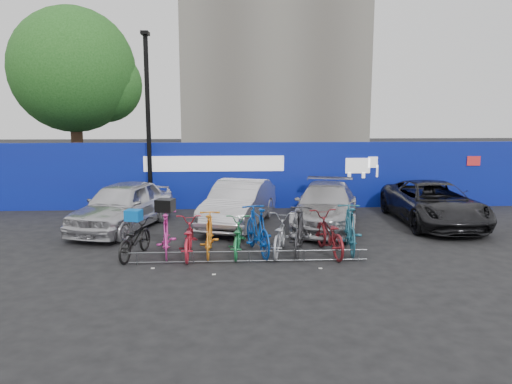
{
  "coord_description": "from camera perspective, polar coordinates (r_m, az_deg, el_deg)",
  "views": [
    {
      "loc": [
        -0.42,
        -11.87,
        3.56
      ],
      "look_at": [
        0.3,
        2.0,
        1.26
      ],
      "focal_mm": 35.0,
      "sensor_mm": 36.0,
      "label": 1
    }
  ],
  "objects": [
    {
      "name": "cargo_crate",
      "position": [
        12.37,
        -13.82,
        -2.6
      ],
      "size": [
        0.43,
        0.37,
        0.27
      ],
      "primitive_type": "cube",
      "rotation": [
        0.0,
        0.0,
        -0.26
      ],
      "color": "#075AB8",
      "rests_on": "bike_0"
    },
    {
      "name": "car_2",
      "position": [
        15.44,
        7.99,
        -1.53
      ],
      "size": [
        2.9,
        4.83,
        1.31
      ],
      "primitive_type": "imported",
      "rotation": [
        0.0,
        0.0,
        -0.25
      ],
      "color": "#AFAEB3",
      "rests_on": "ground"
    },
    {
      "name": "bike_5",
      "position": [
        12.41,
        0.18,
        -4.36
      ],
      "size": [
        1.0,
        2.09,
        1.21
      ],
      "primitive_type": "imported",
      "rotation": [
        0.0,
        0.0,
        3.36
      ],
      "color": "#0B3EA4",
      "rests_on": "ground"
    },
    {
      "name": "bike_0",
      "position": [
        12.5,
        -13.71,
        -5.24
      ],
      "size": [
        1.0,
        1.83,
        0.91
      ],
      "primitive_type": "imported",
      "rotation": [
        0.0,
        0.0,
        2.9
      ],
      "color": "black",
      "rests_on": "ground"
    },
    {
      "name": "bike_7",
      "position": [
        12.51,
        5.0,
        -4.39
      ],
      "size": [
        0.98,
        2.02,
        1.17
      ],
      "primitive_type": "imported",
      "rotation": [
        0.0,
        0.0,
        2.91
      ],
      "color": "#28282B",
      "rests_on": "ground"
    },
    {
      "name": "bike_6",
      "position": [
        12.45,
        2.68,
        -4.94
      ],
      "size": [
        1.03,
        1.91,
        0.95
      ],
      "primitive_type": "imported",
      "rotation": [
        0.0,
        0.0,
        2.91
      ],
      "color": "#9EA0A6",
      "rests_on": "ground"
    },
    {
      "name": "bike_2",
      "position": [
        12.3,
        -7.78,
        -5.23
      ],
      "size": [
        0.65,
        1.8,
        0.94
      ],
      "primitive_type": "imported",
      "rotation": [
        0.0,
        0.0,
        3.16
      ],
      "color": "red",
      "rests_on": "ground"
    },
    {
      "name": "bike_4",
      "position": [
        12.37,
        -2.19,
        -5.16
      ],
      "size": [
        0.72,
        1.76,
        0.9
      ],
      "primitive_type": "imported",
      "rotation": [
        0.0,
        0.0,
        3.07
      ],
      "color": "#1F7C40",
      "rests_on": "ground"
    },
    {
      "name": "bike_3",
      "position": [
        12.38,
        -5.35,
        -4.77
      ],
      "size": [
        0.54,
        1.8,
        1.08
      ],
      "primitive_type": "imported",
      "rotation": [
        0.0,
        0.0,
        3.12
      ],
      "color": "orange",
      "rests_on": "ground"
    },
    {
      "name": "hoarding",
      "position": [
        18.03,
        -1.57,
        1.9
      ],
      "size": [
        22.0,
        0.18,
        2.4
      ],
      "color": "#0A1D95",
      "rests_on": "ground"
    },
    {
      "name": "lamppost",
      "position": [
        17.5,
        -12.23,
        8.25
      ],
      "size": [
        0.25,
        0.5,
        6.11
      ],
      "color": "black",
      "rests_on": "ground"
    },
    {
      "name": "bike_9",
      "position": [
        12.8,
        10.68,
        -4.14
      ],
      "size": [
        0.79,
        2.04,
        1.2
      ],
      "primitive_type": "imported",
      "rotation": [
        0.0,
        0.0,
        3.02
      ],
      "color": "#1E5A70",
      "rests_on": "ground"
    },
    {
      "name": "tree",
      "position": [
        22.88,
        -19.57,
        12.66
      ],
      "size": [
        5.4,
        5.2,
        7.8
      ],
      "color": "#382314",
      "rests_on": "ground"
    },
    {
      "name": "bike_1",
      "position": [
        12.52,
        -10.24,
        -4.66
      ],
      "size": [
        0.73,
        1.87,
        1.1
      ],
      "primitive_type": "imported",
      "rotation": [
        0.0,
        0.0,
        3.26
      ],
      "color": "#E238A4",
      "rests_on": "ground"
    },
    {
      "name": "cargo_topcase",
      "position": [
        12.37,
        -10.33,
        -1.51
      ],
      "size": [
        0.5,
        0.46,
        0.31
      ],
      "primitive_type": "cube",
      "rotation": [
        0.0,
        0.0,
        -0.26
      ],
      "color": "black",
      "rests_on": "bike_1"
    },
    {
      "name": "bike_rack",
      "position": [
        11.78,
        -0.79,
        -7.35
      ],
      "size": [
        5.6,
        0.03,
        0.3
      ],
      "color": "#595B60",
      "rests_on": "ground"
    },
    {
      "name": "car_0",
      "position": [
        15.41,
        -15.0,
        -1.52
      ],
      "size": [
        2.93,
        4.58,
        1.45
      ],
      "primitive_type": "imported",
      "rotation": [
        0.0,
        0.0,
        -0.31
      ],
      "color": "silver",
      "rests_on": "ground"
    },
    {
      "name": "bike_8",
      "position": [
        12.52,
        8.33,
        -4.75
      ],
      "size": [
        0.95,
        2.05,
        1.04
      ],
      "primitive_type": "imported",
      "rotation": [
        0.0,
        0.0,
        3.27
      ],
      "color": "maroon",
      "rests_on": "ground"
    },
    {
      "name": "car_1",
      "position": [
        15.41,
        -1.97,
        -1.33
      ],
      "size": [
        2.61,
        4.43,
        1.38
      ],
      "primitive_type": "imported",
      "rotation": [
        0.0,
        0.0,
        -0.29
      ],
      "color": "#B8B7BC",
      "rests_on": "ground"
    },
    {
      "name": "car_3",
      "position": [
        16.57,
        19.62,
        -1.22
      ],
      "size": [
        2.26,
        4.8,
        1.33
      ],
      "primitive_type": "imported",
      "rotation": [
        0.0,
        0.0,
        -0.01
      ],
      "color": "black",
      "rests_on": "ground"
    },
    {
      "name": "ground",
      "position": [
        12.4,
        -0.9,
        -7.27
      ],
      "size": [
        100.0,
        100.0,
        0.0
      ],
      "primitive_type": "plane",
      "color": "black",
      "rests_on": "ground"
    }
  ]
}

